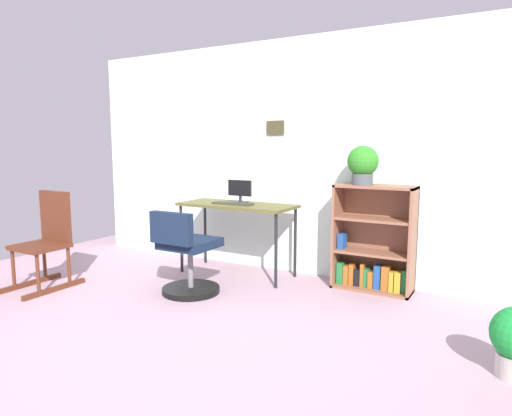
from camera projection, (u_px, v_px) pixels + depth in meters
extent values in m
plane|color=#AA8A9B|center=(155.00, 347.00, 3.02)|extent=(6.24, 6.24, 0.00)
cube|color=silver|center=(294.00, 158.00, 4.71)|extent=(5.20, 0.10, 2.39)
cube|color=#3F3A22|center=(275.00, 127.00, 4.70)|extent=(0.20, 0.02, 0.14)
cube|color=brown|center=(237.00, 205.00, 4.62)|extent=(1.20, 0.50, 0.03)
cylinder|color=black|center=(181.00, 239.00, 4.77)|extent=(0.03, 0.03, 0.71)
cylinder|color=black|center=(276.00, 251.00, 4.22)|extent=(0.03, 0.03, 0.71)
cylinder|color=black|center=(205.00, 232.00, 5.13)|extent=(0.03, 0.03, 0.71)
cylinder|color=black|center=(295.00, 243.00, 4.58)|extent=(0.03, 0.03, 0.71)
cylinder|color=#262628|center=(240.00, 202.00, 4.69)|extent=(0.17, 0.17, 0.01)
cylinder|color=#262628|center=(240.00, 199.00, 4.69)|extent=(0.03, 0.03, 0.06)
cube|color=black|center=(240.00, 188.00, 4.66)|extent=(0.27, 0.02, 0.16)
cube|color=#343529|center=(233.00, 204.00, 4.56)|extent=(0.43, 0.13, 0.02)
cylinder|color=black|center=(191.00, 290.00, 4.13)|extent=(0.52, 0.52, 0.05)
cylinder|color=slate|center=(191.00, 267.00, 4.10)|extent=(0.05, 0.05, 0.37)
cube|color=#142137|center=(190.00, 243.00, 4.07)|extent=(0.44, 0.44, 0.08)
cube|color=#142137|center=(171.00, 228.00, 3.83)|extent=(0.42, 0.07, 0.27)
cube|color=#552818|center=(31.00, 283.00, 4.34)|extent=(0.04, 0.64, 0.04)
cube|color=#552818|center=(55.00, 289.00, 4.17)|extent=(0.04, 0.64, 0.04)
cylinder|color=#552818|center=(13.00, 268.00, 4.18)|extent=(0.03, 0.03, 0.34)
cylinder|color=#552818|center=(38.00, 273.00, 4.00)|extent=(0.03, 0.03, 0.34)
cylinder|color=#552818|center=(44.00, 260.00, 4.45)|extent=(0.03, 0.03, 0.34)
cylinder|color=#552818|center=(69.00, 265.00, 4.28)|extent=(0.03, 0.03, 0.34)
cube|color=#552818|center=(40.00, 246.00, 4.20)|extent=(0.42, 0.40, 0.04)
cube|color=#552818|center=(55.00, 216.00, 4.32)|extent=(0.40, 0.04, 0.48)
cube|color=brown|center=(338.00, 234.00, 4.32)|extent=(0.02, 0.30, 0.97)
cube|color=brown|center=(413.00, 242.00, 3.98)|extent=(0.02, 0.30, 0.97)
cube|color=brown|center=(375.00, 187.00, 4.09)|extent=(0.71, 0.30, 0.02)
cube|color=brown|center=(372.00, 288.00, 4.22)|extent=(0.71, 0.30, 0.02)
cube|color=brown|center=(378.00, 236.00, 4.27)|extent=(0.71, 0.02, 0.97)
cube|color=brown|center=(373.00, 253.00, 4.17)|extent=(0.67, 0.28, 0.02)
cube|color=brown|center=(374.00, 219.00, 4.13)|extent=(0.67, 0.28, 0.02)
cube|color=#237238|center=(341.00, 272.00, 4.34)|extent=(0.06, 0.13, 0.20)
cube|color=#99591E|center=(347.00, 274.00, 4.31)|extent=(0.05, 0.11, 0.18)
cube|color=#99591E|center=(352.00, 274.00, 4.29)|extent=(0.05, 0.10, 0.20)
cube|color=black|center=(358.00, 277.00, 4.26)|extent=(0.05, 0.11, 0.16)
cube|color=#99591E|center=(363.00, 275.00, 4.24)|extent=(0.03, 0.09, 0.21)
cube|color=#237238|center=(367.00, 278.00, 4.22)|extent=(0.04, 0.10, 0.17)
cube|color=#99591E|center=(372.00, 279.00, 4.20)|extent=(0.05, 0.13, 0.16)
cube|color=#1E478C|center=(378.00, 277.00, 4.17)|extent=(0.06, 0.10, 0.22)
cube|color=#99591E|center=(386.00, 278.00, 4.13)|extent=(0.07, 0.10, 0.22)
cube|color=#B79323|center=(392.00, 281.00, 4.10)|extent=(0.04, 0.13, 0.18)
cube|color=#B79323|center=(399.00, 281.00, 4.08)|extent=(0.05, 0.12, 0.18)
cube|color=#237238|center=(404.00, 281.00, 4.05)|extent=(0.04, 0.10, 0.20)
cube|color=#1E478C|center=(342.00, 241.00, 4.30)|extent=(0.06, 0.12, 0.14)
cylinder|color=#474C51|center=(362.00, 179.00, 4.12)|extent=(0.19, 0.19, 0.10)
sphere|color=#2B7E21|center=(363.00, 161.00, 4.10)|extent=(0.28, 0.28, 0.28)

